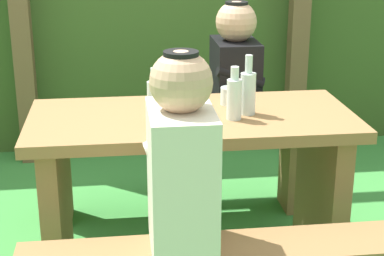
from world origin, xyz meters
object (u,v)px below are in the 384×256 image
(bench_far, at_px, (179,160))
(bottle_center, at_px, (234,97))
(cell_phone, at_px, (173,114))
(person_black_coat, at_px, (235,76))
(bottle_right, at_px, (154,100))
(picnic_table, at_px, (192,167))
(drinking_glass, at_px, (229,96))
(person_white_shirt, at_px, (181,162))
(bottle_left, at_px, (248,91))

(bench_far, height_order, bottle_center, bottle_center)
(bottle_center, distance_m, cell_phone, 0.28)
(person_black_coat, distance_m, cell_phone, 0.68)
(cell_phone, bearing_deg, bottle_center, 6.15)
(bottle_right, bearing_deg, cell_phone, 38.96)
(picnic_table, distance_m, drinking_glass, 0.36)
(bench_far, bearing_deg, person_white_shirt, -95.31)
(cell_phone, bearing_deg, person_white_shirt, -66.74)
(picnic_table, relative_size, person_black_coat, 1.95)
(drinking_glass, height_order, bottle_left, bottle_left)
(bench_far, xyz_separation_m, bottle_center, (0.17, -0.66, 0.53))
(person_white_shirt, height_order, person_black_coat, same)
(bench_far, bearing_deg, bottle_left, -68.22)
(person_black_coat, distance_m, bottle_right, 0.79)
(picnic_table, xyz_separation_m, bottle_left, (0.24, -0.02, 0.35))
(bench_far, distance_m, bottle_right, 0.85)
(picnic_table, distance_m, person_white_shirt, 0.64)
(bottle_center, bearing_deg, person_black_coat, 78.77)
(bench_far, distance_m, person_black_coat, 0.54)
(bench_far, bearing_deg, picnic_table, -90.00)
(bottle_left, bearing_deg, cell_phone, 175.04)
(person_white_shirt, distance_m, bottle_left, 0.66)
(person_black_coat, xyz_separation_m, bottle_left, (-0.06, -0.59, 0.08))
(person_white_shirt, height_order, bottle_center, person_white_shirt)
(picnic_table, height_order, cell_phone, cell_phone)
(bottle_right, bearing_deg, picnic_table, 19.66)
(drinking_glass, distance_m, bottle_right, 0.40)
(person_black_coat, relative_size, cell_phone, 5.14)
(picnic_table, distance_m, bottle_right, 0.38)
(person_white_shirt, xyz_separation_m, cell_phone, (0.03, 0.58, -0.01))
(bottle_left, bearing_deg, bench_far, 111.78)
(picnic_table, relative_size, bottle_right, 6.23)
(bottle_left, height_order, bottle_right, bottle_left)
(bottle_right, bearing_deg, person_black_coat, 53.90)
(person_black_coat, bearing_deg, bottle_right, -126.10)
(picnic_table, distance_m, bottle_left, 0.42)
(bottle_center, bearing_deg, bottle_left, 40.69)
(cell_phone, bearing_deg, bench_far, 107.86)
(bench_far, relative_size, cell_phone, 10.00)
(bottle_center, bearing_deg, drinking_glass, 85.33)
(bottle_right, xyz_separation_m, cell_phone, (0.08, 0.07, -0.09))
(picnic_table, relative_size, cell_phone, 10.00)
(person_black_coat, relative_size, drinking_glass, 9.16)
(bench_far, xyz_separation_m, person_white_shirt, (-0.11, -1.15, 0.46))
(bench_far, height_order, person_white_shirt, person_white_shirt)
(person_black_coat, xyz_separation_m, cell_phone, (-0.38, -0.57, -0.01))
(bottle_right, bearing_deg, bench_far, 75.48)
(person_white_shirt, bearing_deg, bench_far, 84.69)
(person_white_shirt, bearing_deg, cell_phone, 87.37)
(bottle_center, bearing_deg, cell_phone, 160.26)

